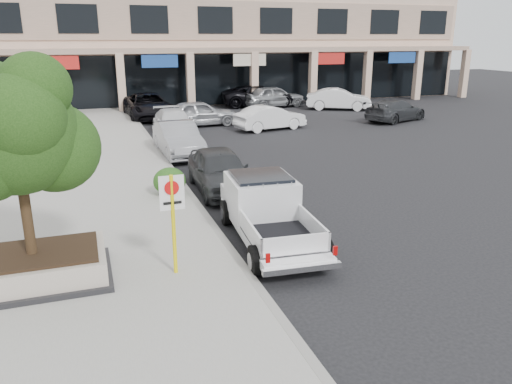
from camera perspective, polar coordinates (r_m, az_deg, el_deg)
ground at (r=12.47m, az=5.27°, el=-7.83°), size 120.00×120.00×0.00m
sidewalk at (r=17.08m, az=-20.66°, el=-1.58°), size 8.00×52.00×0.15m
curb at (r=17.36m, az=-7.58°, el=-0.29°), size 0.20×52.00×0.15m
strip_mall at (r=45.98m, az=-3.11°, el=16.65°), size 40.55×12.43×9.50m
planter at (r=12.01m, az=-24.01°, el=-7.89°), size 3.20×2.20×0.68m
planter_tree at (r=11.30m, az=-25.09°, el=6.16°), size 2.90×2.55×4.00m
no_parking_sign at (r=11.09m, az=-9.49°, el=-2.16°), size 0.55×0.09×2.30m
hedge at (r=17.10m, az=-9.85°, el=1.23°), size 1.10×0.99×0.93m
pickup_truck at (r=13.15m, az=1.63°, el=-2.50°), size 2.34×5.38×1.65m
curb_car_a at (r=17.77m, az=-4.16°, el=2.53°), size 1.94×4.52×1.52m
curb_car_b at (r=23.42m, az=-8.89°, el=6.01°), size 1.75×4.71×1.54m
curb_car_c at (r=28.44m, az=-9.37°, el=7.83°), size 2.05×4.85×1.40m
curb_car_d at (r=34.82m, az=-12.23°, el=9.61°), size 2.98×6.09×1.66m
lot_car_a at (r=31.21m, az=-6.47°, el=8.95°), size 4.74×2.16×1.58m
lot_car_b at (r=29.76m, az=1.63°, el=8.49°), size 4.52×2.36×1.42m
lot_car_c at (r=34.08m, az=15.68°, el=8.98°), size 5.22×3.61×1.40m
lot_car_d at (r=40.01m, az=0.40°, el=10.95°), size 6.29×3.56×1.66m
lot_car_e at (r=39.54m, az=2.03°, el=10.87°), size 5.11×2.57×1.67m
lot_car_f at (r=38.64m, az=9.44°, el=10.43°), size 5.02×3.66×1.58m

